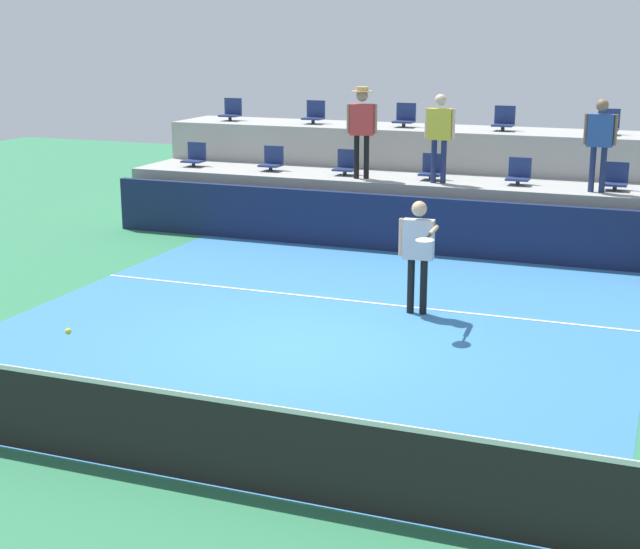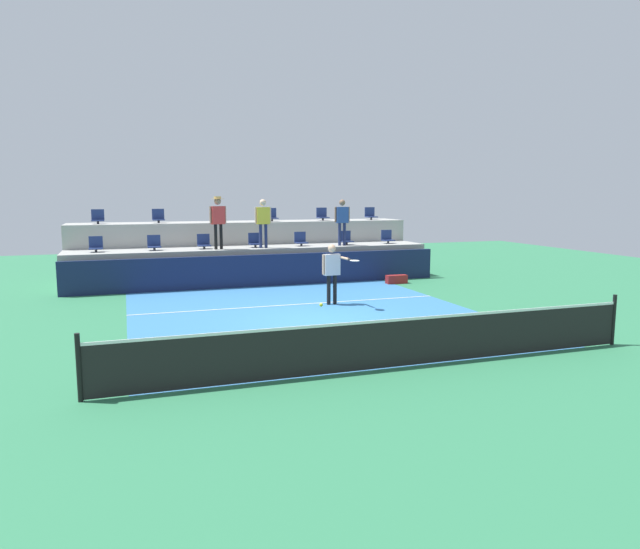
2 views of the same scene
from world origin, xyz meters
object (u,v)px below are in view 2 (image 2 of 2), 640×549
object	(u,v)px
stadium_chair_lower_left	(154,244)
stadium_chair_upper_far_right	(370,215)
stadium_chair_lower_mid_left	(204,243)
stadium_chair_upper_far_left	(98,218)
stadium_chair_lower_far_right	(387,238)
stadium_chair_upper_mid_left	(216,216)
tennis_player	(333,268)
stadium_chair_lower_far_left	(96,245)
tennis_ball	(321,305)
equipment_bag	(396,279)
stadium_chair_upper_left	(158,217)
stadium_chair_lower_right	(346,239)
stadium_chair_lower_center	(255,241)
stadium_chair_upper_right	(322,215)
stadium_chair_upper_mid_right	(271,216)
spectator_in_white	(342,218)
stadium_chair_lower_mid_right	(301,240)
spectator_in_grey	(263,219)
spectator_with_hat	(218,216)

from	to	relation	value
stadium_chair_lower_left	stadium_chair_upper_far_right	size ratio (longest dim) A/B	1.00
stadium_chair_lower_mid_left	stadium_chair_upper_far_left	distance (m)	4.05
stadium_chair_lower_mid_left	stadium_chair_lower_far_right	bearing A→B (deg)	0.00
stadium_chair_upper_far_left	stadium_chair_upper_far_right	bearing A→B (deg)	0.00
stadium_chair_upper_mid_left	tennis_player	distance (m)	7.40
stadium_chair_lower_far_left	stadium_chair_upper_far_right	distance (m)	10.94
tennis_ball	equipment_bag	world-z (taller)	tennis_ball
stadium_chair_upper_far_left	stadium_chair_upper_far_right	xyz separation A→B (m)	(10.72, 0.00, 0.00)
stadium_chair_lower_far_left	stadium_chair_upper_left	distance (m)	2.92
stadium_chair_lower_left	stadium_chair_lower_right	distance (m)	7.08
stadium_chair_lower_center	stadium_chair_upper_right	bearing A→B (deg)	29.24
stadium_chair_upper_mid_right	stadium_chair_lower_right	bearing A→B (deg)	-35.99
stadium_chair_lower_center	spectator_in_white	distance (m)	3.37
stadium_chair_lower_far_left	stadium_chair_upper_mid_right	distance (m)	6.77
stadium_chair_lower_left	stadium_chair_lower_center	distance (m)	3.52
stadium_chair_lower_right	stadium_chair_upper_far_right	size ratio (longest dim) A/B	1.00
stadium_chair_upper_mid_right	tennis_player	bearing A→B (deg)	-89.62
stadium_chair_lower_center	stadium_chair_upper_left	bearing A→B (deg)	151.02
stadium_chair_lower_mid_right	spectator_in_white	distance (m)	1.76
stadium_chair_lower_mid_left	stadium_chair_upper_mid_right	bearing A→B (deg)	31.68
stadium_chair_lower_far_left	tennis_ball	size ratio (longest dim) A/B	7.65
stadium_chair_upper_mid_left	tennis_player	world-z (taller)	stadium_chair_upper_mid_left
stadium_chair_upper_mid_left	stadium_chair_lower_left	bearing A→B (deg)	-143.37
stadium_chair_lower_far_right	stadium_chair_upper_mid_right	distance (m)	4.67
stadium_chair_lower_center	stadium_chair_upper_mid_left	bearing A→B (deg)	121.49
spectator_in_white	spectator_in_grey	bearing A→B (deg)	180.00
spectator_in_white	stadium_chair_upper_left	bearing A→B (deg)	161.42
stadium_chair_upper_mid_right	stadium_chair_lower_mid_left	bearing A→B (deg)	-148.32
spectator_with_hat	spectator_in_white	distance (m)	4.62
stadium_chair_upper_right	spectator_in_white	size ratio (longest dim) A/B	0.30
stadium_chair_lower_left	spectator_in_grey	size ratio (longest dim) A/B	0.30
stadium_chair_lower_mid_right	stadium_chair_upper_left	distance (m)	5.37
spectator_with_hat	stadium_chair_lower_center	bearing A→B (deg)	15.61
stadium_chair_lower_left	stadium_chair_lower_mid_left	bearing A→B (deg)	0.00
stadium_chair_upper_left	spectator_in_grey	distance (m)	4.11
stadium_chair_upper_mid_right	spectator_in_white	world-z (taller)	spectator_in_white
spectator_in_grey	tennis_ball	xyz separation A→B (m)	(-1.35, -10.30, -1.15)
stadium_chair_lower_mid_right	tennis_player	world-z (taller)	stadium_chair_lower_mid_right
tennis_player	tennis_ball	world-z (taller)	tennis_player
tennis_player	stadium_chair_lower_mid_right	bearing A→B (deg)	83.17
stadium_chair_upper_left	stadium_chair_upper_far_right	distance (m)	8.62
stadium_chair_lower_far_left	equipment_bag	size ratio (longest dim) A/B	0.68
tennis_player	spectator_in_grey	bearing A→B (deg)	100.70
stadium_chair_lower_mid_right	stadium_chair_upper_mid_right	xyz separation A→B (m)	(-0.66, 1.80, 0.85)
stadium_chair_lower_center	spectator_in_grey	size ratio (longest dim) A/B	0.30
stadium_chair_upper_left	tennis_player	bearing A→B (deg)	-57.79
stadium_chair_lower_center	stadium_chair_lower_far_left	bearing A→B (deg)	180.00
stadium_chair_lower_mid_left	stadium_chair_upper_far_left	xyz separation A→B (m)	(-3.52, 1.80, 0.85)
stadium_chair_lower_left	stadium_chair_upper_mid_left	bearing A→B (deg)	36.63
stadium_chair_lower_left	stadium_chair_lower_mid_right	size ratio (longest dim) A/B	1.00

